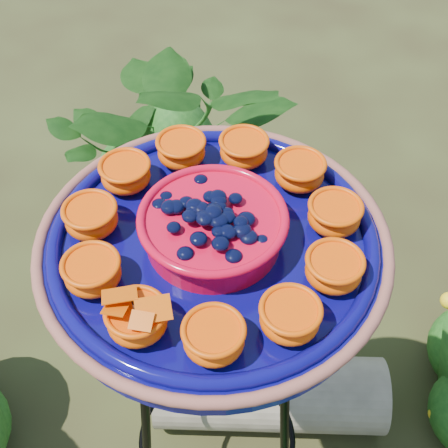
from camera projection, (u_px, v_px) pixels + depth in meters
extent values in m
torus|color=black|center=(214.00, 265.00, 0.95)|extent=(0.38, 0.38, 0.02)
torus|color=black|center=(217.00, 437.00, 1.42)|extent=(0.48, 0.48, 0.01)
cylinder|color=black|center=(218.00, 342.00, 1.42)|extent=(0.06, 0.09, 0.98)
cylinder|color=black|center=(147.00, 445.00, 1.26)|extent=(0.07, 0.09, 0.98)
cylinder|color=black|center=(285.00, 447.00, 1.26)|extent=(0.10, 0.03, 0.98)
cylinder|color=#09075A|center=(213.00, 250.00, 0.93)|extent=(0.66, 0.66, 0.04)
torus|color=#9C5346|center=(213.00, 241.00, 0.91)|extent=(0.52, 0.52, 0.02)
torus|color=#09075A|center=(213.00, 239.00, 0.91)|extent=(0.48, 0.48, 0.02)
cylinder|color=red|center=(213.00, 229.00, 0.89)|extent=(0.26, 0.26, 0.05)
torus|color=red|center=(213.00, 218.00, 0.87)|extent=(0.22, 0.22, 0.01)
ellipsoid|color=black|center=(213.00, 214.00, 0.87)|extent=(0.17, 0.17, 0.04)
ellipsoid|color=#F76B02|center=(334.00, 217.00, 0.91)|extent=(0.08, 0.08, 0.04)
cylinder|color=#F75C04|center=(336.00, 208.00, 0.90)|extent=(0.07, 0.07, 0.01)
ellipsoid|color=#F76B02|center=(299.00, 174.00, 0.97)|extent=(0.08, 0.08, 0.04)
cylinder|color=#F75C04|center=(300.00, 165.00, 0.96)|extent=(0.07, 0.07, 0.01)
ellipsoid|color=#F76B02|center=(244.00, 152.00, 1.01)|extent=(0.08, 0.08, 0.04)
cylinder|color=#F75C04|center=(244.00, 142.00, 1.00)|extent=(0.07, 0.07, 0.01)
ellipsoid|color=#F76B02|center=(181.00, 152.00, 1.01)|extent=(0.08, 0.08, 0.04)
cylinder|color=#F75C04|center=(181.00, 143.00, 0.99)|extent=(0.07, 0.07, 0.01)
ellipsoid|color=#F76B02|center=(126.00, 176.00, 0.97)|extent=(0.08, 0.08, 0.04)
cylinder|color=#F75C04|center=(124.00, 167.00, 0.96)|extent=(0.07, 0.07, 0.01)
ellipsoid|color=#F76B02|center=(92.00, 220.00, 0.91)|extent=(0.08, 0.08, 0.04)
cylinder|color=#F75C04|center=(89.00, 211.00, 0.90)|extent=(0.07, 0.07, 0.01)
ellipsoid|color=#F76B02|center=(93.00, 274.00, 0.84)|extent=(0.08, 0.08, 0.04)
cylinder|color=#F75C04|center=(91.00, 265.00, 0.83)|extent=(0.07, 0.07, 0.01)
ellipsoid|color=#F76B02|center=(137.00, 321.00, 0.79)|extent=(0.08, 0.08, 0.04)
cylinder|color=#F75C04|center=(136.00, 313.00, 0.78)|extent=(0.07, 0.07, 0.01)
ellipsoid|color=#F76B02|center=(214.00, 340.00, 0.77)|extent=(0.08, 0.08, 0.04)
cylinder|color=#F75C04|center=(214.00, 331.00, 0.76)|extent=(0.07, 0.07, 0.01)
ellipsoid|color=#F76B02|center=(290.00, 319.00, 0.79)|extent=(0.08, 0.08, 0.04)
cylinder|color=#F75C04|center=(291.00, 311.00, 0.78)|extent=(0.07, 0.07, 0.01)
ellipsoid|color=#F76B02|center=(333.00, 271.00, 0.85)|extent=(0.08, 0.08, 0.04)
cylinder|color=#F75C04|center=(335.00, 262.00, 0.83)|extent=(0.07, 0.07, 0.01)
cylinder|color=black|center=(135.00, 308.00, 0.77)|extent=(0.03, 0.03, 0.00)
cube|color=orange|center=(119.00, 295.00, 0.77)|extent=(0.05, 0.05, 0.01)
cube|color=orange|center=(153.00, 309.00, 0.76)|extent=(0.05, 0.05, 0.01)
cylinder|color=tan|center=(269.00, 393.00, 1.75)|extent=(0.67, 0.45, 0.21)
imported|color=#154412|center=(178.00, 146.00, 2.01)|extent=(0.92, 0.88, 0.80)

